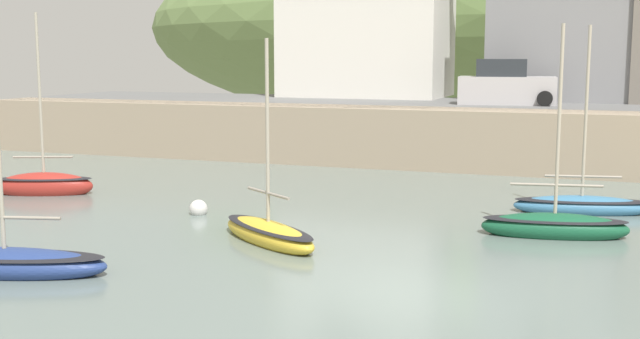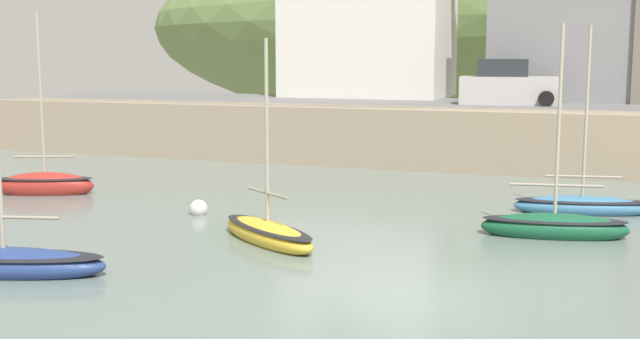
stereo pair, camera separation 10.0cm
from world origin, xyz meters
The scene contains 9 objects.
quay_seawall centered at (0.00, 17.50, 1.36)m, with size 48.00×9.40×2.40m.
hillside_backdrop centered at (2.59, 55.20, 6.89)m, with size 80.00×44.00×19.68m.
fishing_boat_green centered at (-8.33, -1.42, 0.24)m, with size 4.56×2.29×4.31m.
motorboat_with_cabin centered at (2.27, 6.09, 0.27)m, with size 3.78×1.71×5.47m.
dinghy_open_wooden centered at (-4.27, 3.02, 0.25)m, with size 3.62×2.97×5.09m.
sailboat_far_left centered at (2.82, 9.44, 0.24)m, with size 4.01×1.83×5.52m.
sailboat_tall_mast centered at (-13.88, 6.68, 0.32)m, with size 3.32×2.09×6.09m.
parked_car_near_slipway centered at (-0.76, 20.70, 3.20)m, with size 4.25×2.10×1.95m.
mooring_buoy centered at (-7.53, 5.49, 0.16)m, with size 0.52×0.52×0.52m.
Camera 1 is at (3.33, -14.27, 4.56)m, focal length 44.33 mm.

